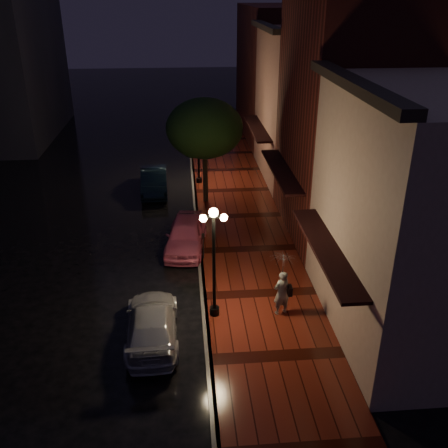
# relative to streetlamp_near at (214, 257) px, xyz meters

# --- Properties ---
(ground) EXTENTS (120.00, 120.00, 0.00)m
(ground) POSITION_rel_streetlamp_near_xyz_m (-0.35, 5.00, -2.60)
(ground) COLOR black
(ground) RESTS_ON ground
(sidewalk) EXTENTS (4.50, 60.00, 0.15)m
(sidewalk) POSITION_rel_streetlamp_near_xyz_m (1.90, 5.00, -2.53)
(sidewalk) COLOR #47150C
(sidewalk) RESTS_ON ground
(curb) EXTENTS (0.25, 60.00, 0.15)m
(curb) POSITION_rel_streetlamp_near_xyz_m (-0.35, 5.00, -2.53)
(curb) COLOR #595451
(curb) RESTS_ON ground
(storefront_near) EXTENTS (5.00, 8.00, 8.50)m
(storefront_near) POSITION_rel_streetlamp_near_xyz_m (6.65, -1.00, 1.65)
(storefront_near) COLOR gray
(storefront_near) RESTS_ON ground
(storefront_mid) EXTENTS (5.00, 8.00, 11.00)m
(storefront_mid) POSITION_rel_streetlamp_near_xyz_m (6.65, 7.00, 2.90)
(storefront_mid) COLOR #511914
(storefront_mid) RESTS_ON ground
(storefront_far) EXTENTS (5.00, 8.00, 9.00)m
(storefront_far) POSITION_rel_streetlamp_near_xyz_m (6.65, 15.00, 1.90)
(storefront_far) COLOR #8C5951
(storefront_far) RESTS_ON ground
(storefront_extra) EXTENTS (5.00, 12.00, 10.00)m
(storefront_extra) POSITION_rel_streetlamp_near_xyz_m (6.65, 25.00, 2.40)
(storefront_extra) COLOR #511914
(storefront_extra) RESTS_ON ground
(streetlamp_near) EXTENTS (0.96, 0.36, 4.31)m
(streetlamp_near) POSITION_rel_streetlamp_near_xyz_m (0.00, 0.00, 0.00)
(streetlamp_near) COLOR black
(streetlamp_near) RESTS_ON sidewalk
(streetlamp_far) EXTENTS (0.96, 0.36, 4.31)m
(streetlamp_far) POSITION_rel_streetlamp_near_xyz_m (0.00, 14.00, 0.00)
(streetlamp_far) COLOR black
(streetlamp_far) RESTS_ON sidewalk
(street_tree) EXTENTS (4.16, 4.16, 5.80)m
(street_tree) POSITION_rel_streetlamp_near_xyz_m (0.26, 10.99, 1.64)
(street_tree) COLOR black
(street_tree) RESTS_ON sidewalk
(pink_car) EXTENTS (2.28, 4.46, 1.45)m
(pink_car) POSITION_rel_streetlamp_near_xyz_m (-0.95, 5.59, -1.87)
(pink_car) COLOR #DA597C
(pink_car) RESTS_ON ground
(navy_car) EXTENTS (1.68, 4.39, 1.43)m
(navy_car) POSITION_rel_streetlamp_near_xyz_m (-2.73, 12.95, -1.89)
(navy_car) COLOR black
(navy_car) RESTS_ON ground
(silver_car) EXTENTS (1.91, 4.45, 1.28)m
(silver_car) POSITION_rel_streetlamp_near_xyz_m (-2.24, -1.04, -1.96)
(silver_car) COLOR #AFAFB7
(silver_car) RESTS_ON ground
(woman_with_umbrella) EXTENTS (1.03, 1.05, 2.49)m
(woman_with_umbrella) POSITION_rel_streetlamp_near_xyz_m (2.47, -0.12, -0.80)
(woman_with_umbrella) COLOR silver
(woman_with_umbrella) RESTS_ON sidewalk
(parking_meter) EXTENTS (0.14, 0.12, 1.22)m
(parking_meter) POSITION_rel_streetlamp_near_xyz_m (-0.20, 4.32, -1.71)
(parking_meter) COLOR black
(parking_meter) RESTS_ON sidewalk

